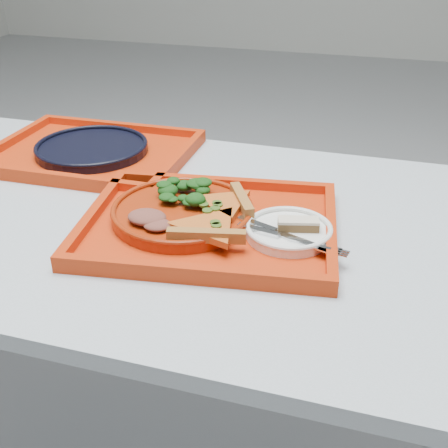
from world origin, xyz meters
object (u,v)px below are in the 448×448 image
at_px(dinner_plate, 183,214).
at_px(navy_plate, 92,149).
at_px(tray_far, 93,155).
at_px(tray_main, 210,227).
at_px(dessert_bar, 298,224).

height_order(dinner_plate, navy_plate, dinner_plate).
distance_m(tray_far, navy_plate, 0.01).
bearing_deg(tray_far, tray_main, -35.13).
bearing_deg(navy_plate, tray_far, 0.00).
bearing_deg(dinner_plate, dessert_bar, -1.40).
height_order(dinner_plate, dessert_bar, dessert_bar).
height_order(tray_far, dinner_plate, dinner_plate).
height_order(tray_far, navy_plate, navy_plate).
bearing_deg(tray_far, dessert_bar, -25.92).
xyz_separation_m(tray_main, dessert_bar, (0.16, 0.00, 0.03)).
xyz_separation_m(dinner_plate, navy_plate, (-0.32, 0.24, -0.00)).
bearing_deg(navy_plate, dinner_plate, -37.56).
height_order(tray_main, dinner_plate, dinner_plate).
height_order(tray_main, dessert_bar, dessert_bar).
distance_m(tray_far, dessert_bar, 0.59).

